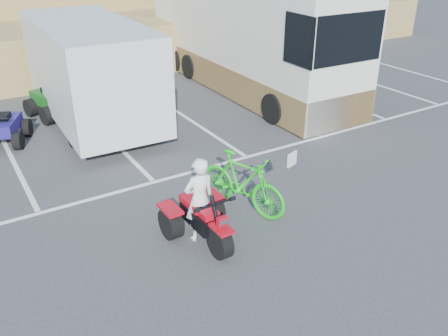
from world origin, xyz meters
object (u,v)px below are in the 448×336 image
rider (200,200)px  quad_atv_blue (8,143)px  green_dirt_bike (242,182)px  cargo_trailer (90,69)px  quad_atv_green (54,116)px  red_trike_atv (204,241)px  rv_motorhome (245,43)px

rider → quad_atv_blue: 7.43m
green_dirt_bike → cargo_trailer: bearing=78.9°
quad_atv_green → cargo_trailer: bearing=-61.2°
red_trike_atv → rider: bearing=90.0°
quad_atv_blue → quad_atv_green: (1.67, 1.52, 0.00)m
quad_atv_blue → rider: bearing=-46.1°
rider → red_trike_atv: bearing=90.0°
cargo_trailer → rider: bearing=-90.5°
red_trike_atv → quad_atv_green: (-0.78, 8.63, 0.00)m
red_trike_atv → quad_atv_blue: bearing=107.9°
red_trike_atv → cargo_trailer: bearing=86.7°
green_dirt_bike → rider: bearing=-179.2°
rv_motorhome → quad_atv_green: (-7.13, 0.54, -1.67)m
cargo_trailer → quad_atv_green: bearing=135.1°
rider → green_dirt_bike: rider is taller
red_trike_atv → green_dirt_bike: 1.58m
rv_motorhome → red_trike_atv: bearing=-126.8°
cargo_trailer → quad_atv_green: size_ratio=4.03×
red_trike_atv → rider: rider is taller
quad_atv_green → green_dirt_bike: bearing=-90.1°
rv_motorhome → quad_atv_blue: (-8.80, -0.98, -1.67)m
rider → quad_atv_green: 8.56m
green_dirt_bike → cargo_trailer: (-1.00, 6.88, 1.01)m
red_trike_atv → quad_atv_green: size_ratio=1.02×
red_trike_atv → rider: 0.88m
green_dirt_bike → cargo_trailer: cargo_trailer is taller
red_trike_atv → cargo_trailer: size_ratio=0.25×
rider → quad_atv_green: (-0.77, 8.48, -0.87)m
green_dirt_bike → quad_atv_green: green_dirt_bike is taller
rider → cargo_trailer: (0.29, 7.36, 0.80)m
red_trike_atv → quad_atv_blue: red_trike_atv is taller
red_trike_atv → cargo_trailer: 7.70m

